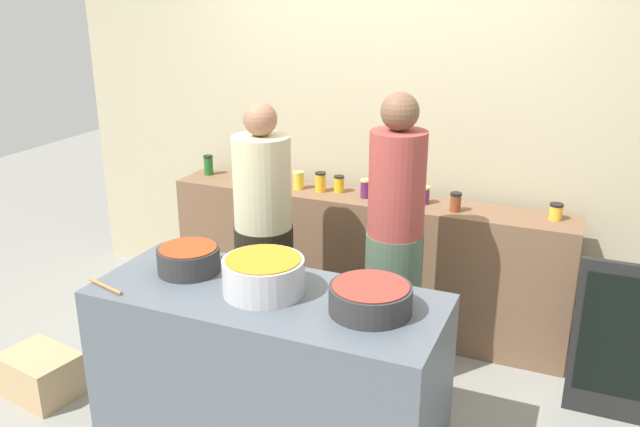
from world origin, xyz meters
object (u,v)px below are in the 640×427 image
preserve_jar_1 (299,180)px  cooking_pot_right (370,299)px  cook_in_cap (394,259)px  bread_crate (41,374)px  cooking_pot_center (264,276)px  cook_with_tongs (264,251)px  preserve_jar_4 (365,188)px  cooking_pot_left (189,259)px  wooden_spoon (105,286)px  preserve_jar_5 (424,195)px  preserve_jar_7 (556,212)px  chalkboard_sign (622,343)px  preserve_jar_6 (456,202)px  preserve_jar_2 (320,182)px  preserve_jar_3 (339,184)px  preserve_jar_0 (208,165)px

preserve_jar_1 → cooking_pot_right: (0.99, -1.37, -0.06)m
cook_in_cap → bread_crate: cook_in_cap is taller
cooking_pot_center → cook_with_tongs: size_ratio=0.24×
cook_in_cap → preserve_jar_4: bearing=122.6°
cooking_pot_left → wooden_spoon: (-0.26, -0.33, -0.06)m
preserve_jar_4 → cooking_pot_left: (-0.49, -1.32, -0.06)m
wooden_spoon → cooking_pot_left: bearing=51.0°
preserve_jar_4 → preserve_jar_5: bearing=4.2°
preserve_jar_7 → cooking_pot_left: size_ratio=0.31×
preserve_jar_5 → preserve_jar_7: size_ratio=1.15×
preserve_jar_4 → preserve_jar_7: (1.18, 0.04, -0.01)m
preserve_jar_1 → chalkboard_sign: 2.20m
wooden_spoon → preserve_jar_6: bearing=49.9°
preserve_jar_2 → cooking_pot_right: bearing=-58.9°
preserve_jar_6 → cooking_pot_left: preserve_jar_6 is taller
preserve_jar_7 → cook_in_cap: 1.04m
preserve_jar_2 → preserve_jar_4: (0.32, -0.00, -0.00)m
preserve_jar_3 → chalkboard_sign: bearing=-15.8°
preserve_jar_2 → wooden_spoon: size_ratio=0.53×
preserve_jar_5 → bread_crate: preserve_jar_5 is taller
preserve_jar_5 → cooking_pot_right: preserve_jar_5 is taller
cooking_pot_left → bread_crate: (-0.93, -0.20, -0.80)m
preserve_jar_1 → cook_with_tongs: cook_with_tongs is taller
preserve_jar_4 → bread_crate: size_ratio=0.29×
preserve_jar_2 → preserve_jar_7: 1.50m
cook_with_tongs → preserve_jar_1: bearing=96.8°
preserve_jar_3 → preserve_jar_7: 1.38m
preserve_jar_2 → preserve_jar_4: bearing=-0.6°
preserve_jar_3 → wooden_spoon: (-0.55, -1.69, -0.11)m
cooking_pot_center → preserve_jar_2: bearing=102.1°
preserve_jar_2 → preserve_jar_7: (1.50, 0.04, -0.02)m
cooking_pot_center → cook_in_cap: 0.89m
preserve_jar_0 → preserve_jar_7: size_ratio=1.44×
preserve_jar_7 → preserve_jar_4: bearing=-177.9°
preserve_jar_1 → cook_in_cap: cook_in_cap is taller
preserve_jar_1 → cooking_pot_left: bearing=-90.3°
cook_in_cap → chalkboard_sign: bearing=6.4°
preserve_jar_0 → preserve_jar_6: 1.83m
preserve_jar_0 → preserve_jar_3: size_ratio=1.27×
preserve_jar_4 → preserve_jar_6: bearing=-4.1°
preserve_jar_0 → bread_crate: 1.81m
wooden_spoon → preserve_jar_5: bearing=55.9°
cook_in_cap → bread_crate: (-1.80, -0.91, -0.66)m
cook_in_cap → chalkboard_sign: size_ratio=1.89×
preserve_jar_1 → preserve_jar_2: preserve_jar_2 is taller
preserve_jar_2 → cooking_pot_right: 1.60m
preserve_jar_0 → preserve_jar_4: preserve_jar_0 is taller
preserve_jar_0 → preserve_jar_6: preserve_jar_0 is taller
preserve_jar_5 → cook_in_cap: cook_in_cap is taller
preserve_jar_7 → cooking_pot_right: bearing=-115.3°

